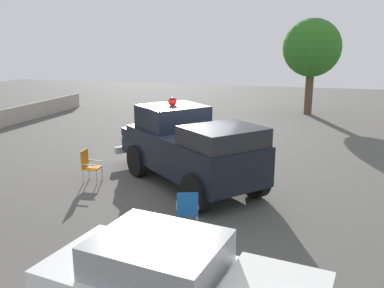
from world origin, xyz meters
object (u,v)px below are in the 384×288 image
(oak_tree_right, at_px, (312,48))
(classic_hot_rod, at_px, (179,287))
(lawn_chair_by_car, at_px, (187,208))
(lawn_chair_spare, at_px, (88,163))
(vintage_fire_truck, at_px, (188,146))

(oak_tree_right, bearing_deg, classic_hot_rod, 175.46)
(lawn_chair_by_car, xyz_separation_m, lawn_chair_spare, (2.57, 4.01, 0.00))
(classic_hot_rod, bearing_deg, lawn_chair_spare, 39.96)
(classic_hot_rod, xyz_separation_m, lawn_chair_by_car, (3.21, 0.83, -0.16))
(lawn_chair_by_car, height_order, oak_tree_right, oak_tree_right)
(lawn_chair_spare, relative_size, oak_tree_right, 0.18)
(vintage_fire_truck, relative_size, oak_tree_right, 1.04)
(lawn_chair_by_car, distance_m, lawn_chair_spare, 4.76)
(lawn_chair_spare, bearing_deg, lawn_chair_by_car, -122.63)
(classic_hot_rod, bearing_deg, lawn_chair_by_car, 14.52)
(vintage_fire_truck, height_order, lawn_chair_spare, vintage_fire_truck)
(vintage_fire_truck, bearing_deg, oak_tree_right, -13.56)
(oak_tree_right, bearing_deg, lawn_chair_spare, 156.49)
(vintage_fire_truck, xyz_separation_m, lawn_chair_by_car, (-3.25, -0.95, -0.61))
(vintage_fire_truck, height_order, oak_tree_right, oak_tree_right)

